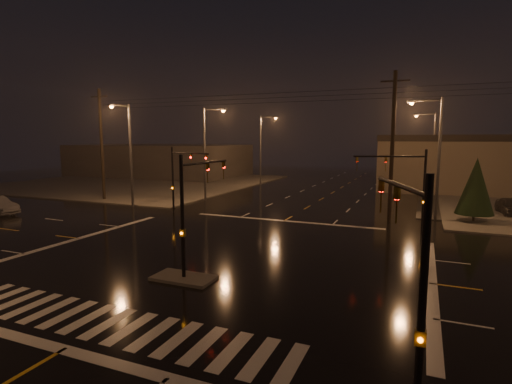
# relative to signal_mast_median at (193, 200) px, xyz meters

# --- Properties ---
(ground) EXTENTS (140.00, 140.00, 0.00)m
(ground) POSITION_rel_signal_mast_median_xyz_m (-0.00, 3.07, -3.75)
(ground) COLOR black
(ground) RESTS_ON ground
(sidewalk_nw) EXTENTS (36.00, 36.00, 0.12)m
(sidewalk_nw) POSITION_rel_signal_mast_median_xyz_m (-30.00, 33.07, -3.69)
(sidewalk_nw) COLOR #4D4A44
(sidewalk_nw) RESTS_ON ground
(median_island) EXTENTS (3.00, 1.60, 0.15)m
(median_island) POSITION_rel_signal_mast_median_xyz_m (-0.00, -0.93, -3.68)
(median_island) COLOR #4D4A44
(median_island) RESTS_ON ground
(crosswalk) EXTENTS (15.00, 2.60, 0.01)m
(crosswalk) POSITION_rel_signal_mast_median_xyz_m (-0.00, -5.93, -3.75)
(crosswalk) COLOR beige
(crosswalk) RESTS_ON ground
(stop_bar_near) EXTENTS (16.00, 0.50, 0.01)m
(stop_bar_near) POSITION_rel_signal_mast_median_xyz_m (-0.00, -7.93, -3.75)
(stop_bar_near) COLOR beige
(stop_bar_near) RESTS_ON ground
(stop_bar_far) EXTENTS (16.00, 0.50, 0.01)m
(stop_bar_far) POSITION_rel_signal_mast_median_xyz_m (-0.00, 14.07, -3.75)
(stop_bar_far) COLOR beige
(stop_bar_far) RESTS_ON ground
(commercial_block) EXTENTS (30.00, 18.00, 5.60)m
(commercial_block) POSITION_rel_signal_mast_median_xyz_m (-35.00, 45.07, -0.95)
(commercial_block) COLOR #3B3634
(commercial_block) RESTS_ON ground
(signal_mast_median) EXTENTS (0.25, 4.59, 6.00)m
(signal_mast_median) POSITION_rel_signal_mast_median_xyz_m (0.00, 0.00, 0.00)
(signal_mast_median) COLOR black
(signal_mast_median) RESTS_ON ground
(signal_mast_ne) EXTENTS (4.84, 1.86, 6.00)m
(signal_mast_ne) POSITION_rel_signal_mast_median_xyz_m (9.50, 13.21, 0.04)
(signal_mast_ne) COLOR black
(signal_mast_ne) RESTS_ON ground
(signal_mast_nw) EXTENTS (4.84, 1.86, 6.00)m
(signal_mast_nw) POSITION_rel_signal_mast_median_xyz_m (-9.50, 13.21, 0.04)
(signal_mast_nw) COLOR black
(signal_mast_nw) RESTS_ON ground
(signal_mast_se) EXTENTS (1.55, 3.87, 6.00)m
(signal_mast_se) POSITION_rel_signal_mast_median_xyz_m (10.23, -6.68, -0.04)
(signal_mast_se) COLOR black
(signal_mast_se) RESTS_ON ground
(streetlight_1) EXTENTS (2.77, 0.32, 10.00)m
(streetlight_1) POSITION_rel_signal_mast_median_xyz_m (-11.18, 21.07, 2.05)
(streetlight_1) COLOR #38383A
(streetlight_1) RESTS_ON ground
(streetlight_2) EXTENTS (2.77, 0.32, 10.00)m
(streetlight_2) POSITION_rel_signal_mast_median_xyz_m (-11.18, 37.07, 2.05)
(streetlight_2) COLOR #38383A
(streetlight_2) RESTS_ON ground
(streetlight_3) EXTENTS (2.77, 0.32, 10.00)m
(streetlight_3) POSITION_rel_signal_mast_median_xyz_m (11.18, 19.07, 2.05)
(streetlight_3) COLOR #38383A
(streetlight_3) RESTS_ON ground
(streetlight_4) EXTENTS (2.77, 0.32, 10.00)m
(streetlight_4) POSITION_rel_signal_mast_median_xyz_m (11.18, 39.07, 2.05)
(streetlight_4) COLOR #38383A
(streetlight_4) RESTS_ON ground
(streetlight_5) EXTENTS (0.32, 2.77, 10.00)m
(streetlight_5) POSITION_rel_signal_mast_median_xyz_m (-16.00, 14.26, 2.05)
(streetlight_5) COLOR #38383A
(streetlight_5) RESTS_ON ground
(utility_pole_0) EXTENTS (2.20, 0.32, 12.00)m
(utility_pole_0) POSITION_rel_signal_mast_median_xyz_m (-22.00, 17.07, 2.38)
(utility_pole_0) COLOR black
(utility_pole_0) RESTS_ON ground
(utility_pole_1) EXTENTS (2.20, 0.32, 12.00)m
(utility_pole_1) POSITION_rel_signal_mast_median_xyz_m (8.00, 17.07, 2.38)
(utility_pole_1) COLOR black
(utility_pole_1) RESTS_ON ground
(conifer_0) EXTENTS (2.90, 2.90, 5.24)m
(conifer_0) POSITION_rel_signal_mast_median_xyz_m (14.32, 19.42, -0.79)
(conifer_0) COLOR black
(conifer_0) RESTS_ON ground
(car_parked) EXTENTS (2.23, 4.65, 1.53)m
(car_parked) POSITION_rel_signal_mast_median_xyz_m (17.72, 24.28, -2.99)
(car_parked) COLOR black
(car_parked) RESTS_ON ground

